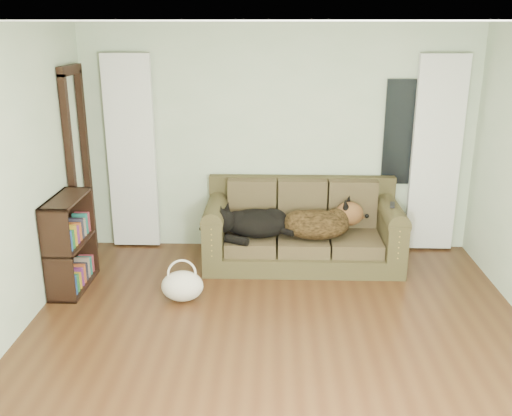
{
  "coord_description": "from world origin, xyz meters",
  "views": [
    {
      "loc": [
        -0.05,
        -4.0,
        2.59
      ],
      "look_at": [
        -0.23,
        1.6,
        0.76
      ],
      "focal_mm": 40.0,
      "sensor_mm": 36.0,
      "label": 1
    }
  ],
  "objects_px": {
    "sofa": "(303,225)",
    "tote_bag": "(182,285)",
    "dog_black_lab": "(253,225)",
    "dog_shepherd": "(320,225)",
    "bookshelf": "(70,241)"
  },
  "relations": [
    {
      "from": "sofa",
      "to": "tote_bag",
      "type": "relative_size",
      "value": 5.23
    },
    {
      "from": "dog_black_lab",
      "to": "sofa",
      "type": "bearing_deg",
      "value": 12.23
    },
    {
      "from": "sofa",
      "to": "dog_black_lab",
      "type": "xyz_separation_m",
      "value": [
        -0.55,
        -0.1,
        0.03
      ]
    },
    {
      "from": "dog_black_lab",
      "to": "bookshelf",
      "type": "xyz_separation_m",
      "value": [
        -1.82,
        -0.6,
        0.02
      ]
    },
    {
      "from": "sofa",
      "to": "dog_black_lab",
      "type": "relative_size",
      "value": 3.0
    },
    {
      "from": "dog_shepherd",
      "to": "dog_black_lab",
      "type": "bearing_deg",
      "value": 0.24
    },
    {
      "from": "sofa",
      "to": "tote_bag",
      "type": "bearing_deg",
      "value": -141.37
    },
    {
      "from": "dog_black_lab",
      "to": "dog_shepherd",
      "type": "bearing_deg",
      "value": 2.12
    },
    {
      "from": "dog_black_lab",
      "to": "tote_bag",
      "type": "height_order",
      "value": "dog_black_lab"
    },
    {
      "from": "dog_black_lab",
      "to": "tote_bag",
      "type": "relative_size",
      "value": 1.75
    },
    {
      "from": "sofa",
      "to": "dog_shepherd",
      "type": "xyz_separation_m",
      "value": [
        0.18,
        -0.1,
        0.04
      ]
    },
    {
      "from": "dog_shepherd",
      "to": "sofa",
      "type": "bearing_deg",
      "value": -28.44
    },
    {
      "from": "dog_shepherd",
      "to": "bookshelf",
      "type": "xyz_separation_m",
      "value": [
        -2.55,
        -0.6,
        0.01
      ]
    },
    {
      "from": "sofa",
      "to": "dog_black_lab",
      "type": "bearing_deg",
      "value": -169.6
    },
    {
      "from": "dog_shepherd",
      "to": "tote_bag",
      "type": "bearing_deg",
      "value": 31.95
    }
  ]
}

